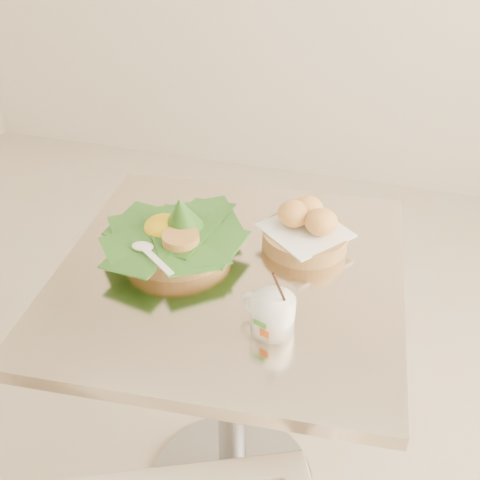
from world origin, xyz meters
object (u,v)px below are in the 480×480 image
(rice_basket, at_px, (176,234))
(bread_basket, at_px, (306,229))
(coffee_mug, at_px, (272,313))
(cafe_table, at_px, (231,347))

(rice_basket, relative_size, bread_basket, 1.33)
(rice_basket, relative_size, coffee_mug, 2.12)
(cafe_table, bearing_deg, bread_basket, 46.47)
(cafe_table, relative_size, coffee_mug, 5.48)
(rice_basket, xyz_separation_m, coffee_mug, (0.25, -0.18, -0.00))
(cafe_table, bearing_deg, rice_basket, 163.93)
(cafe_table, height_order, rice_basket, rice_basket)
(bread_basket, xyz_separation_m, coffee_mug, (-0.01, -0.28, -0.00))
(bread_basket, relative_size, coffee_mug, 1.59)
(cafe_table, distance_m, rice_basket, 0.29)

